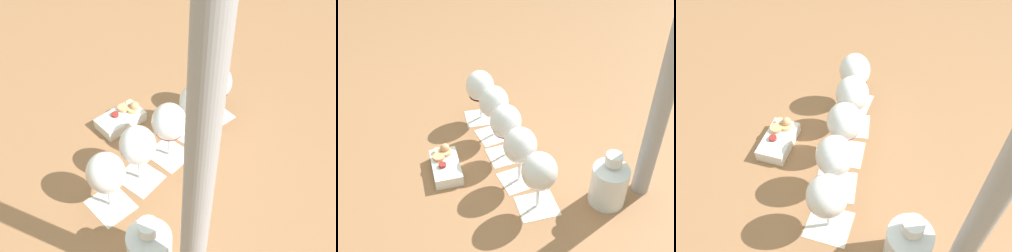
{
  "view_description": "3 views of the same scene",
  "coord_description": "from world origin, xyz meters",
  "views": [
    {
      "loc": [
        -0.72,
        -0.33,
        0.91
      ],
      "look_at": [
        0.0,
        0.0,
        0.12
      ],
      "focal_mm": 45.0,
      "sensor_mm": 36.0,
      "label": 1
    },
    {
      "loc": [
        -0.77,
        0.62,
        0.88
      ],
      "look_at": [
        0.0,
        0.0,
        0.12
      ],
      "focal_mm": 45.0,
      "sensor_mm": 36.0,
      "label": 2
    },
    {
      "loc": [
        -0.63,
        0.07,
        0.8
      ],
      "look_at": [
        0.0,
        0.0,
        0.12
      ],
      "focal_mm": 38.0,
      "sensor_mm": 36.0,
      "label": 3
    }
  ],
  "objects": [
    {
      "name": "ground_plane",
      "position": [
        0.0,
        0.0,
        0.0
      ],
      "size": [
        8.0,
        8.0,
        0.0
      ],
      "primitive_type": "plane",
      "color": "#936642"
    },
    {
      "name": "tasting_card_0",
      "position": [
        -0.21,
        0.06,
        0.0
      ],
      "size": [
        0.13,
        0.14,
        0.0
      ],
      "color": "silver",
      "rests_on": "ground_plane"
    },
    {
      "name": "tasting_card_1",
      "position": [
        -0.1,
        0.04,
        0.0
      ],
      "size": [
        0.12,
        0.13,
        0.0
      ],
      "color": "silver",
      "rests_on": "ground_plane"
    },
    {
      "name": "tasting_card_2",
      "position": [
        0.01,
        -0.0,
        0.0
      ],
      "size": [
        0.13,
        0.13,
        0.0
      ],
      "color": "silver",
      "rests_on": "ground_plane"
    },
    {
      "name": "tasting_card_3",
      "position": [
        0.11,
        -0.03,
        0.0
      ],
      "size": [
        0.12,
        0.13,
        0.0
      ],
      "color": "silver",
      "rests_on": "ground_plane"
    },
    {
      "name": "tasting_card_4",
      "position": [
        0.22,
        -0.06,
        0.0
      ],
      "size": [
        0.13,
        0.14,
        0.0
      ],
      "color": "silver",
      "rests_on": "ground_plane"
    },
    {
      "name": "wine_glass_0",
      "position": [
        -0.21,
        0.06,
        0.12
      ],
      "size": [
        0.09,
        0.09,
        0.18
      ],
      "color": "white",
      "rests_on": "tasting_card_0"
    },
    {
      "name": "wine_glass_1",
      "position": [
        -0.1,
        0.04,
        0.12
      ],
      "size": [
        0.09,
        0.09,
        0.18
      ],
      "color": "white",
      "rests_on": "tasting_card_1"
    },
    {
      "name": "wine_glass_2",
      "position": [
        0.01,
        -0.0,
        0.12
      ],
      "size": [
        0.09,
        0.09,
        0.18
      ],
      "color": "white",
      "rests_on": "tasting_card_2"
    },
    {
      "name": "wine_glass_3",
      "position": [
        0.11,
        -0.03,
        0.12
      ],
      "size": [
        0.09,
        0.09,
        0.18
      ],
      "color": "white",
      "rests_on": "tasting_card_3"
    },
    {
      "name": "wine_glass_4",
      "position": [
        0.22,
        -0.06,
        0.12
      ],
      "size": [
        0.09,
        0.09,
        0.18
      ],
      "color": "white",
      "rests_on": "tasting_card_4"
    },
    {
      "name": "ceramic_vase",
      "position": [
        -0.31,
        -0.1,
        0.07
      ],
      "size": [
        0.1,
        0.1,
        0.17
      ],
      "color": "silver",
      "rests_on": "ground_plane"
    },
    {
      "name": "snack_dish",
      "position": [
        0.06,
        0.18,
        0.02
      ],
      "size": [
        0.16,
        0.13,
        0.06
      ],
      "color": "white",
      "rests_on": "ground_plane"
    }
  ]
}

